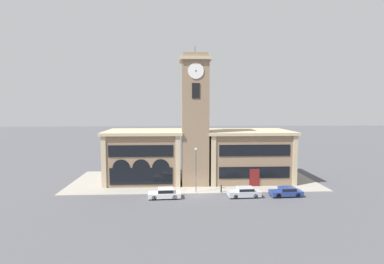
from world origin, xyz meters
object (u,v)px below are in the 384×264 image
bollard (221,189)px  street_lamp (196,164)px  parked_car_mid (244,192)px  parked_car_far (286,191)px  parked_car_near (165,193)px

bollard → street_lamp: bearing=177.4°
parked_car_mid → parked_car_far: size_ratio=1.02×
parked_car_near → street_lamp: (4.25, 2.02, 3.52)m
street_lamp → bollard: size_ratio=5.90×
parked_car_mid → street_lamp: bearing=-20.6°
parked_car_far → street_lamp: street_lamp is taller
parked_car_near → parked_car_mid: (10.63, -0.00, -0.00)m
parked_car_mid → street_lamp: 7.56m
parked_car_mid → street_lamp: (-6.38, 2.02, 3.52)m
parked_car_far → street_lamp: (-12.11, 2.02, 3.55)m
parked_car_near → parked_car_mid: size_ratio=0.99×
street_lamp → bollard: (3.53, -0.16, -3.54)m
parked_car_far → parked_car_near: bearing=-3.0°
parked_car_far → street_lamp: size_ratio=0.69×
parked_car_far → bollard: 8.78m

